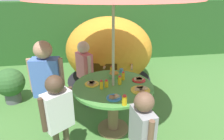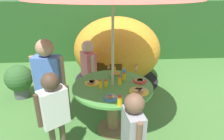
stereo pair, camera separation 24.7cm
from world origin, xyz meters
name	(u,v)px [view 1 (the left image)]	position (x,y,z in m)	size (l,w,h in m)	color
ground_plane	(113,129)	(0.00, 0.00, -0.01)	(10.00, 10.00, 0.02)	#477A38
hedge_backdrop	(93,31)	(0.00, 3.46, 0.85)	(9.00, 0.70, 1.70)	#285623
garden_table	(113,97)	(0.00, 0.00, 0.56)	(1.12, 1.12, 0.75)	brown
wooden_chair	(119,68)	(0.30, 1.06, 0.57)	(0.64, 0.57, 1.01)	tan
dome_tent	(109,50)	(0.22, 1.82, 0.72)	(2.45, 2.45, 1.46)	orange
potted_plant	(10,84)	(-1.74, 1.10, 0.38)	(0.52, 0.52, 0.67)	#595960
child_in_pink_shirt	(84,66)	(-0.37, 0.76, 0.77)	(0.29, 0.38, 1.21)	#3F3F47
child_in_blue_shirt	(47,77)	(-0.89, 0.12, 0.89)	(0.47, 0.25, 1.40)	navy
child_in_white_shirt	(58,110)	(-0.71, -0.49, 0.75)	(0.35, 0.31, 1.18)	brown
child_in_grey_shirt	(142,129)	(0.13, -0.90, 0.72)	(0.20, 0.38, 1.13)	brown
snack_bowl	(114,74)	(0.06, 0.28, 0.79)	(0.17, 0.17, 0.09)	#66B259
plate_back_edge	(140,90)	(0.33, -0.21, 0.77)	(0.26, 0.26, 0.03)	yellow
plate_center_front	(92,84)	(-0.29, 0.08, 0.77)	(0.20, 0.20, 0.03)	yellow
plate_far_left	(114,97)	(-0.05, -0.34, 0.76)	(0.19, 0.19, 0.03)	#338CD8
plate_front_edge	(139,80)	(0.40, 0.09, 0.77)	(0.19, 0.19, 0.03)	red
juice_bottle_near_left	(123,76)	(0.18, 0.15, 0.81)	(0.05, 0.05, 0.13)	yellow
juice_bottle_near_right	(101,85)	(-0.17, -0.07, 0.81)	(0.05, 0.05, 0.13)	yellow
juice_bottle_far_right	(124,100)	(0.04, -0.51, 0.81)	(0.06, 0.06, 0.13)	yellow
juice_bottle_center_back	(112,69)	(0.06, 0.45, 0.81)	(0.05, 0.05, 0.11)	yellow
juice_bottle_mid_left	(106,84)	(-0.10, -0.03, 0.80)	(0.05, 0.05, 0.11)	yellow
juice_bottle_mid_right	(120,80)	(0.10, 0.02, 0.81)	(0.05, 0.05, 0.13)	yellow
cup_near	(121,70)	(0.21, 0.44, 0.78)	(0.06, 0.06, 0.06)	#4C99D8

